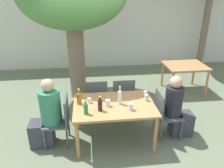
# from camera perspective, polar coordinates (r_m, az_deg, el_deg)

# --- Properties ---
(ground_plane) EXTENTS (30.00, 30.00, 0.00)m
(ground_plane) POSITION_cam_1_polar(r_m,az_deg,el_deg) (4.22, 0.49, -14.00)
(ground_plane) COLOR #667056
(cafe_building_wall) EXTENTS (10.00, 0.08, 2.80)m
(cafe_building_wall) POSITION_cam_1_polar(r_m,az_deg,el_deg) (7.53, -3.49, 14.78)
(cafe_building_wall) COLOR silver
(cafe_building_wall) RESTS_ON ground_plane
(dining_table_front) EXTENTS (1.40, 0.98, 0.73)m
(dining_table_front) POSITION_cam_1_polar(r_m,az_deg,el_deg) (3.85, 0.52, -6.26)
(dining_table_front) COLOR #B27F4C
(dining_table_front) RESTS_ON ground_plane
(dining_table_back) EXTENTS (1.04, 0.87, 0.73)m
(dining_table_back) POSITION_cam_1_polar(r_m,az_deg,el_deg) (6.08, 18.54, 3.86)
(dining_table_back) COLOR #B27F4C
(dining_table_back) RESTS_ON ground_plane
(patio_chair_0) EXTENTS (0.44, 0.44, 0.90)m
(patio_chair_0) POSITION_cam_1_polar(r_m,az_deg,el_deg) (3.93, -13.27, -8.73)
(patio_chair_0) COLOR #474C51
(patio_chair_0) RESTS_ON ground_plane
(patio_chair_1) EXTENTS (0.44, 0.44, 0.90)m
(patio_chair_1) POSITION_cam_1_polar(r_m,az_deg,el_deg) (4.13, 13.58, -7.08)
(patio_chair_1) COLOR #474C51
(patio_chair_1) RESTS_ON ground_plane
(patio_chair_2) EXTENTS (0.44, 0.44, 0.90)m
(patio_chair_2) POSITION_cam_1_polar(r_m,az_deg,el_deg) (4.53, -4.15, -3.48)
(patio_chair_2) COLOR #474C51
(patio_chair_2) RESTS_ON ground_plane
(patio_chair_3) EXTENTS (0.44, 0.44, 0.90)m
(patio_chair_3) POSITION_cam_1_polar(r_m,az_deg,el_deg) (4.58, 2.88, -3.11)
(patio_chair_3) COLOR #474C51
(patio_chair_3) RESTS_ON ground_plane
(person_seated_0) EXTENTS (0.58, 0.36, 1.26)m
(person_seated_0) POSITION_cam_1_polar(r_m,az_deg,el_deg) (3.94, -16.67, -8.10)
(person_seated_0) COLOR #383842
(person_seated_0) RESTS_ON ground_plane
(person_seated_1) EXTENTS (0.56, 0.31, 1.21)m
(person_seated_1) POSITION_cam_1_polar(r_m,az_deg,el_deg) (4.20, 16.67, -6.45)
(person_seated_1) COLOR #383842
(person_seated_1) RESTS_ON ground_plane
(amber_bottle_0) EXTENTS (0.08, 0.08, 0.28)m
(amber_bottle_0) POSITION_cam_1_polar(r_m,az_deg,el_deg) (3.81, -8.57, -3.68)
(amber_bottle_0) COLOR #9E661E
(amber_bottle_0) RESTS_ON dining_table_front
(water_bottle_1) EXTENTS (0.07, 0.07, 0.33)m
(water_bottle_1) POSITION_cam_1_polar(r_m,az_deg,el_deg) (3.76, 2.06, -3.47)
(water_bottle_1) COLOR silver
(water_bottle_1) RESTS_ON dining_table_front
(wine_bottle_2) EXTENTS (0.08, 0.08, 0.26)m
(wine_bottle_2) POSITION_cam_1_polar(r_m,az_deg,el_deg) (3.57, -3.13, -5.54)
(wine_bottle_2) COLOR #331923
(wine_bottle_2) RESTS_ON dining_table_front
(green_bottle_3) EXTENTS (0.07, 0.07, 0.25)m
(green_bottle_3) POSITION_cam_1_polar(r_m,az_deg,el_deg) (3.51, -6.86, -6.39)
(green_bottle_3) COLOR #287A38
(green_bottle_3) RESTS_ON dining_table_front
(drinking_glass_0) EXTENTS (0.06, 0.06, 0.11)m
(drinking_glass_0) POSITION_cam_1_polar(r_m,az_deg,el_deg) (4.08, 8.69, -2.60)
(drinking_glass_0) COLOR silver
(drinking_glass_0) RESTS_ON dining_table_front
(drinking_glass_1) EXTENTS (0.08, 0.08, 0.12)m
(drinking_glass_1) POSITION_cam_1_polar(r_m,az_deg,el_deg) (3.72, -1.13, -4.99)
(drinking_glass_1) COLOR white
(drinking_glass_1) RESTS_ON dining_table_front
(drinking_glass_2) EXTENTS (0.06, 0.06, 0.12)m
(drinking_glass_2) POSITION_cam_1_polar(r_m,az_deg,el_deg) (3.94, 8.92, -3.54)
(drinking_glass_2) COLOR silver
(drinking_glass_2) RESTS_ON dining_table_front
(drinking_glass_3) EXTENTS (0.08, 0.08, 0.12)m
(drinking_glass_3) POSITION_cam_1_polar(r_m,az_deg,el_deg) (3.63, 4.90, -5.88)
(drinking_glass_3) COLOR silver
(drinking_glass_3) RESTS_ON dining_table_front
(drinking_glass_4) EXTENTS (0.07, 0.07, 0.09)m
(drinking_glass_4) POSITION_cam_1_polar(r_m,az_deg,el_deg) (3.85, -5.96, -4.31)
(drinking_glass_4) COLOR white
(drinking_glass_4) RESTS_ON dining_table_front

